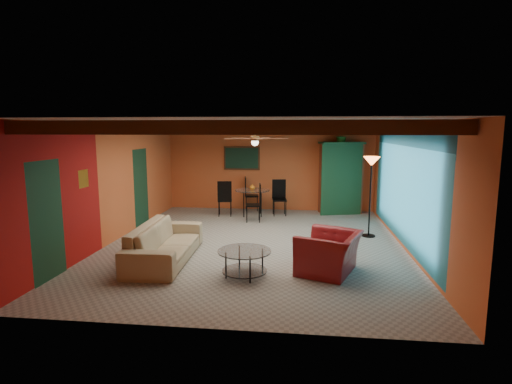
# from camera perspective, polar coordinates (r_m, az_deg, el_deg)

# --- Properties ---
(room) EXTENTS (6.52, 8.01, 2.71)m
(room) POSITION_cam_1_polar(r_m,az_deg,el_deg) (8.97, -0.07, 7.58)
(room) COLOR gray
(room) RESTS_ON ground
(sofa) EXTENTS (1.07, 2.51, 0.72)m
(sofa) POSITION_cam_1_polar(r_m,az_deg,el_deg) (8.19, -12.66, -6.92)
(sofa) COLOR #9C8765
(sofa) RESTS_ON ground
(armchair) EXTENTS (1.32, 1.40, 0.73)m
(armchair) POSITION_cam_1_polar(r_m,az_deg,el_deg) (7.44, 10.29, -8.42)
(armchair) COLOR maroon
(armchair) RESTS_ON ground
(coffee_table) EXTENTS (1.21, 1.21, 0.48)m
(coffee_table) POSITION_cam_1_polar(r_m,az_deg,el_deg) (7.17, -1.64, -10.01)
(coffee_table) COLOR silver
(coffee_table) RESTS_ON ground
(dining_table) EXTENTS (2.35, 2.35, 1.07)m
(dining_table) POSITION_cam_1_polar(r_m,az_deg,el_deg) (12.07, -0.53, -0.82)
(dining_table) COLOR silver
(dining_table) RESTS_ON ground
(armoire) EXTENTS (1.32, 0.88, 2.12)m
(armoire) POSITION_cam_1_polar(r_m,az_deg,el_deg) (12.63, 11.85, 1.83)
(armoire) COLOR brown
(armoire) RESTS_ON ground
(floor_lamp) EXTENTS (0.46, 0.46, 1.94)m
(floor_lamp) POSITION_cam_1_polar(r_m,az_deg,el_deg) (9.99, 15.79, -0.66)
(floor_lamp) COLOR black
(floor_lamp) RESTS_ON ground
(ceiling_fan) EXTENTS (1.50, 1.50, 0.44)m
(ceiling_fan) POSITION_cam_1_polar(r_m,az_deg,el_deg) (8.86, -0.15, 7.56)
(ceiling_fan) COLOR #472614
(ceiling_fan) RESTS_ON ceiling
(painting) EXTENTS (1.05, 0.03, 0.65)m
(painting) POSITION_cam_1_polar(r_m,az_deg,el_deg) (12.94, -2.03, 4.79)
(painting) COLOR black
(painting) RESTS_ON wall_back
(potted_plant) EXTENTS (0.56, 0.53, 0.51)m
(potted_plant) POSITION_cam_1_polar(r_m,az_deg,el_deg) (12.55, 12.04, 7.81)
(potted_plant) COLOR #26661E
(potted_plant) RESTS_ON armoire
(vase) EXTENTS (0.20, 0.20, 0.18)m
(vase) POSITION_cam_1_polar(r_m,az_deg,el_deg) (11.98, -0.53, 2.14)
(vase) COLOR orange
(vase) RESTS_ON dining_table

